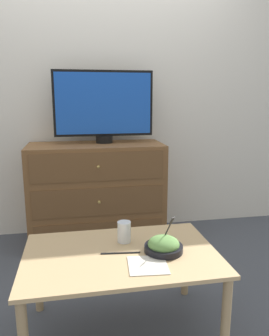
% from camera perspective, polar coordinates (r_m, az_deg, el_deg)
% --- Properties ---
extents(ground_plane, '(12.00, 12.00, 0.00)m').
position_cam_1_polar(ground_plane, '(3.20, -5.45, -10.25)').
color(ground_plane, '#474C56').
extents(wall_back, '(12.00, 0.05, 2.60)m').
position_cam_1_polar(wall_back, '(2.99, -6.01, 13.67)').
color(wall_back, white).
rests_on(wall_back, ground_plane).
extents(dresser, '(1.11, 0.49, 0.84)m').
position_cam_1_polar(dresser, '(2.81, -6.56, -4.42)').
color(dresser, brown).
rests_on(dresser, ground_plane).
extents(tv, '(0.82, 0.14, 0.59)m').
position_cam_1_polar(tv, '(2.76, -5.40, 10.80)').
color(tv, black).
rests_on(tv, dresser).
extents(coffee_table, '(0.96, 0.63, 0.46)m').
position_cam_1_polar(coffee_table, '(1.72, -2.37, -16.30)').
color(coffee_table, tan).
rests_on(coffee_table, ground_plane).
extents(takeout_bowl, '(0.20, 0.20, 0.18)m').
position_cam_1_polar(takeout_bowl, '(1.70, 5.09, -13.33)').
color(takeout_bowl, black).
rests_on(takeout_bowl, coffee_table).
extents(drink_cup, '(0.07, 0.07, 0.11)m').
position_cam_1_polar(drink_cup, '(1.79, -1.71, -11.25)').
color(drink_cup, beige).
rests_on(drink_cup, coffee_table).
extents(napkin, '(0.20, 0.20, 0.00)m').
position_cam_1_polar(napkin, '(1.58, 2.33, -16.54)').
color(napkin, silver).
rests_on(napkin, coffee_table).
extents(knife, '(0.20, 0.03, 0.01)m').
position_cam_1_polar(knife, '(1.69, -2.45, -14.57)').
color(knife, black).
rests_on(knife, coffee_table).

